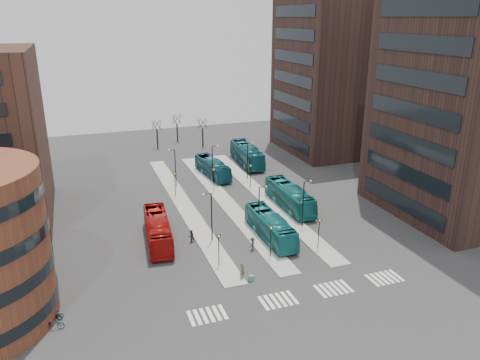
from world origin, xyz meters
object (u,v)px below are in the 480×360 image
object	(u,v)px
suitcase	(251,278)
teal_bus_b	(213,168)
teal_bus_d	(247,154)
commuter_a	(191,236)
teal_bus_a	(270,226)
commuter_b	(284,246)
teal_bus_c	(289,197)
bicycle_far	(54,318)
red_bus	(158,230)
commuter_c	(252,244)
traveller	(242,271)
bicycle_near	(53,325)
bicycle_mid	(54,316)

from	to	relation	value
suitcase	teal_bus_b	distance (m)	33.78
teal_bus_d	commuter_a	xyz separation A→B (m)	(-17.29, -27.41, -0.99)
teal_bus_a	commuter_b	size ratio (longest dim) A/B	6.98
teal_bus_c	commuter_a	distance (m)	16.74
bicycle_far	teal_bus_c	bearing A→B (deg)	-83.73
teal_bus_b	red_bus	bearing A→B (deg)	-127.40
commuter_c	teal_bus_d	bearing A→B (deg)	-163.37
teal_bus_c	commuter_c	size ratio (longest dim) A/B	7.80
traveller	commuter_c	distance (m)	6.52
teal_bus_b	commuter_b	xyz separation A→B (m)	(-0.01, -28.81, -0.70)
commuter_a	bicycle_far	bearing A→B (deg)	15.53
teal_bus_b	commuter_c	bearing A→B (deg)	-102.60
traveller	teal_bus_d	bearing A→B (deg)	26.64
teal_bus_c	teal_bus_a	bearing A→B (deg)	-128.09
teal_bus_d	commuter_c	world-z (taller)	teal_bus_d
teal_bus_b	traveller	world-z (taller)	teal_bus_b
red_bus	teal_bus_d	size ratio (longest dim) A/B	0.89
commuter_a	bicycle_near	distance (m)	19.46
teal_bus_d	bicycle_near	bearing A→B (deg)	-125.86
teal_bus_c	bicycle_far	world-z (taller)	teal_bus_c
suitcase	bicycle_mid	xyz separation A→B (m)	(-18.82, -0.22, 0.14)
bicycle_near	bicycle_far	world-z (taller)	bicycle_near
teal_bus_d	bicycle_near	distance (m)	51.21
commuter_c	bicycle_far	size ratio (longest dim) A/B	0.88
suitcase	red_bus	distance (m)	14.12
bicycle_mid	bicycle_far	bearing A→B (deg)	-159.45
teal_bus_b	suitcase	bearing A→B (deg)	-105.63
commuter_c	red_bus	bearing A→B (deg)	-84.14
suitcase	bicycle_near	world-z (taller)	bicycle_near
commuter_b	bicycle_near	xyz separation A→B (m)	(-24.57, -6.06, -0.31)
teal_bus_b	teal_bus_c	world-z (taller)	teal_bus_c
traveller	bicycle_near	distance (m)	18.24
teal_bus_a	teal_bus_c	size ratio (longest dim) A/B	0.93
commuter_b	bicycle_far	xyz separation A→B (m)	(-24.57, -4.98, -0.33)
red_bus	bicycle_near	xyz separation A→B (m)	(-11.51, -13.61, -1.10)
bicycle_far	teal_bus_a	bearing A→B (deg)	-92.46
suitcase	bicycle_mid	world-z (taller)	bicycle_mid
commuter_b	bicycle_near	world-z (taller)	commuter_b
teal_bus_c	bicycle_near	size ratio (longest dim) A/B	6.49
teal_bus_d	commuter_c	distance (m)	33.59
teal_bus_a	teal_bus_d	world-z (taller)	teal_bus_d
bicycle_mid	teal_bus_c	bearing A→B (deg)	-41.10
commuter_a	bicycle_far	world-z (taller)	commuter_a
teal_bus_b	commuter_a	size ratio (longest dim) A/B	6.86
teal_bus_b	bicycle_far	size ratio (longest dim) A/B	6.18
teal_bus_c	commuter_c	world-z (taller)	teal_bus_c
bicycle_far	red_bus	bearing A→B (deg)	-65.07
commuter_c	bicycle_near	bearing A→B (deg)	-33.76
teal_bus_a	teal_bus_d	size ratio (longest dim) A/B	0.86
teal_bus_a	bicycle_mid	xyz separation A→B (m)	(-24.50, -8.65, -1.08)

